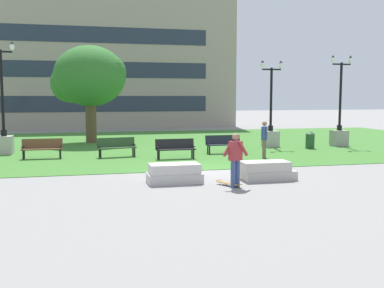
% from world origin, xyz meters
% --- Properties ---
extents(ground_plane, '(140.00, 140.00, 0.00)m').
position_xyz_m(ground_plane, '(0.00, 0.00, 0.00)').
color(ground_plane, gray).
extents(grass_lawn, '(40.00, 20.00, 0.02)m').
position_xyz_m(grass_lawn, '(0.00, 10.00, 0.01)').
color(grass_lawn, '#3D752D').
rests_on(grass_lawn, ground).
extents(concrete_block_center, '(1.80, 0.90, 0.64)m').
position_xyz_m(concrete_block_center, '(-1.66, -2.16, 0.31)').
color(concrete_block_center, '#BCB7B2').
rests_on(concrete_block_center, ground).
extents(concrete_block_left, '(1.86, 0.90, 0.64)m').
position_xyz_m(concrete_block_left, '(1.54, -2.34, 0.31)').
color(concrete_block_left, '#B2ADA3').
rests_on(concrete_block_left, ground).
extents(person_skateboarder, '(0.88, 0.39, 1.71)m').
position_xyz_m(person_skateboarder, '(0.06, -3.34, 0.97)').
color(person_skateboarder, '#384C7A').
rests_on(person_skateboarder, ground).
extents(skateboard, '(0.64, 1.00, 0.14)m').
position_xyz_m(skateboard, '(-0.07, -3.11, 0.09)').
color(skateboard, olive).
rests_on(skateboard, ground).
extents(park_bench_near_left, '(1.81, 0.55, 0.90)m').
position_xyz_m(park_bench_near_left, '(-6.49, 4.86, 0.54)').
color(park_bench_near_left, brown).
rests_on(park_bench_near_left, grass_lawn).
extents(park_bench_near_right, '(1.80, 0.54, 0.90)m').
position_xyz_m(park_bench_near_right, '(2.19, 4.79, 0.54)').
color(park_bench_near_right, '#1E232D').
rests_on(park_bench_near_right, grass_lawn).
extents(park_bench_far_left, '(1.86, 0.79, 0.90)m').
position_xyz_m(park_bench_far_left, '(-3.12, 4.63, 0.54)').
color(park_bench_far_left, '#284723').
rests_on(park_bench_far_left, grass_lawn).
extents(park_bench_far_right, '(1.81, 0.56, 0.90)m').
position_xyz_m(park_bench_far_right, '(-0.55, 3.39, 0.54)').
color(park_bench_far_right, black).
rests_on(park_bench_far_right, grass_lawn).
extents(lamp_post_center, '(1.32, 0.80, 4.84)m').
position_xyz_m(lamp_post_center, '(5.67, 7.03, 1.01)').
color(lamp_post_center, '#ADA89E').
rests_on(lamp_post_center, grass_lawn).
extents(lamp_post_left, '(1.32, 0.80, 5.15)m').
position_xyz_m(lamp_post_left, '(9.67, 6.47, 1.06)').
color(lamp_post_left, gray).
rests_on(lamp_post_left, grass_lawn).
extents(lamp_post_right, '(1.32, 0.80, 5.49)m').
position_xyz_m(lamp_post_right, '(-8.45, 6.91, 1.12)').
color(lamp_post_right, '#ADA89E').
rests_on(lamp_post_right, grass_lawn).
extents(tree_near_left, '(4.57, 4.35, 5.93)m').
position_xyz_m(tree_near_left, '(-4.26, 11.75, 4.03)').
color(tree_near_left, brown).
rests_on(tree_near_left, grass_lawn).
extents(trash_bin, '(0.49, 0.49, 0.96)m').
position_xyz_m(trash_bin, '(7.43, 5.70, 0.50)').
color(trash_bin, '#234C28').
rests_on(trash_bin, grass_lawn).
extents(person_bystander_near_lawn, '(0.40, 0.63, 1.71)m').
position_xyz_m(person_bystander_near_lawn, '(3.49, 2.64, 0.98)').
color(person_bystander_near_lawn, brown).
rests_on(person_bystander_near_lawn, grass_lawn).
extents(building_facade_distant, '(23.92, 1.03, 13.66)m').
position_xyz_m(building_facade_distant, '(-2.59, 24.50, 6.82)').
color(building_facade_distant, gray).
rests_on(building_facade_distant, ground).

